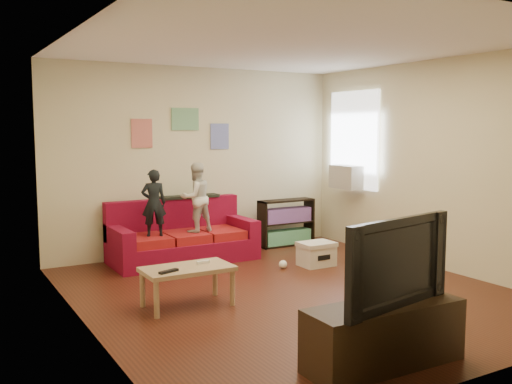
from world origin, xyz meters
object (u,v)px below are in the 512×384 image
tv_stand (384,335)px  television (386,260)px  child_a (154,203)px  sofa (182,240)px  child_b (196,198)px  coffee_table (187,272)px  bookshelf (286,225)px  file_box (316,254)px

tv_stand → television: bearing=91.0°
child_a → tv_stand: size_ratio=0.68×
television → sofa: bearing=78.7°
child_b → coffee_table: bearing=54.1°
bookshelf → file_box: 1.38m
bookshelf → television: 4.59m
coffee_table → tv_stand: size_ratio=0.70×
bookshelf → file_box: bookshelf is taller
file_box → child_b: bearing=141.2°
file_box → television: television is taller
child_a → bookshelf: child_a is taller
sofa → coffee_table: (-0.74, -1.93, 0.06)m
child_a → television: child_a is taller
bookshelf → file_box: (-0.38, -1.32, -0.16)m
bookshelf → tv_stand: 4.57m
sofa → coffee_table: 2.07m
file_box → bookshelf: bearing=74.0°
tv_stand → television: size_ratio=1.10×
child_b → television: bearing=78.3°
sofa → child_a: bearing=-159.7°
child_a → child_b: size_ratio=0.93×
coffee_table → bookshelf: bearing=38.9°
sofa → tv_stand: sofa is taller
bookshelf → television: size_ratio=0.76×
file_box → television: size_ratio=0.39×
file_box → sofa: bearing=140.0°
television → child_a: bearing=85.3°
file_box → tv_stand: bearing=-116.8°
file_box → television: 3.28m
coffee_table → file_box: (2.17, 0.74, -0.19)m
child_a → tv_stand: bearing=112.1°
bookshelf → file_box: bearing=-106.0°
child_b → bookshelf: size_ratio=1.05×
bookshelf → television: (-1.83, -4.18, 0.51)m
sofa → file_box: size_ratio=4.26×
sofa → child_b: (0.15, -0.17, 0.59)m
child_b → coffee_table: (-0.89, -1.77, -0.53)m
sofa → television: size_ratio=1.66×
child_a → tv_stand: child_a is taller
child_a → television: size_ratio=0.74×
sofa → file_box: (1.43, -1.20, -0.13)m
child_b → bookshelf: bearing=-179.2°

